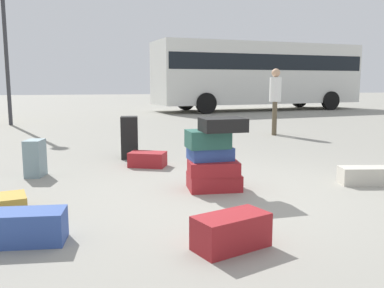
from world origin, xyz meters
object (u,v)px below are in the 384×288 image
suitcase_tower (213,157)px  parked_bus (259,72)px  suitcase_maroon_left_side (148,159)px  lamp_post (3,7)px  suitcase_cream_white_trunk (367,176)px  suitcase_slate_foreground_far (35,158)px  person_bearded_onlooker (275,95)px  suitcase_maroon_behind_tower (231,231)px  suitcase_black_foreground_near (130,138)px  suitcase_navy_upright_blue (25,227)px

suitcase_tower → parked_bus: bearing=66.3°
suitcase_maroon_left_side → lamp_post: size_ratio=0.11×
lamp_post → suitcase_cream_white_trunk: bearing=-55.5°
suitcase_maroon_left_side → suitcase_slate_foreground_far: 1.73m
suitcase_tower → person_bearded_onlooker: person_bearded_onlooker is taller
suitcase_maroon_behind_tower → suitcase_slate_foreground_far: size_ratio=1.17×
suitcase_cream_white_trunk → suitcase_maroon_left_side: (-2.80, 1.81, 0.00)m
person_bearded_onlooker → suitcase_tower: bearing=-6.1°
suitcase_tower → suitcase_maroon_behind_tower: (-0.36, -1.87, -0.28)m
suitcase_black_foreground_near → suitcase_navy_upright_blue: suitcase_black_foreground_near is taller
suitcase_cream_white_trunk → parked_bus: 14.72m
suitcase_maroon_behind_tower → suitcase_cream_white_trunk: (2.49, 1.69, -0.03)m
suitcase_cream_white_trunk → person_bearded_onlooker: person_bearded_onlooker is taller
suitcase_black_foreground_near → suitcase_maroon_left_side: (0.23, -0.79, -0.26)m
lamp_post → suitcase_tower: bearing=-65.0°
suitcase_cream_white_trunk → lamp_post: 11.77m
lamp_post → suitcase_maroon_left_side: bearing=-64.4°
suitcase_tower → parked_bus: 15.24m
suitcase_maroon_left_side → suitcase_navy_upright_blue: bearing=-91.7°
suitcase_tower → lamp_post: 10.51m
person_bearded_onlooker → suitcase_cream_white_trunk: bearing=15.3°
suitcase_maroon_behind_tower → suitcase_cream_white_trunk: suitcase_maroon_behind_tower is taller
suitcase_slate_foreground_far → parked_bus: 15.26m
lamp_post → suitcase_black_foreground_near: bearing=-63.4°
suitcase_slate_foreground_far → lamp_post: (-1.86, 7.78, 3.39)m
suitcase_maroon_behind_tower → parked_bus: (6.45, 15.76, 1.69)m
suitcase_black_foreground_near → suitcase_navy_upright_blue: bearing=-100.7°
suitcase_black_foreground_near → suitcase_navy_upright_blue: size_ratio=1.14×
parked_bus → suitcase_navy_upright_blue: bearing=-127.0°
suitcase_slate_foreground_far → suitcase_navy_upright_blue: (0.30, -2.66, -0.13)m
suitcase_maroon_left_side → suitcase_slate_foreground_far: suitcase_slate_foreground_far is taller
suitcase_maroon_left_side → lamp_post: lamp_post is taller
suitcase_tower → suitcase_maroon_left_side: (-0.67, 1.63, -0.30)m
person_bearded_onlooker → suitcase_maroon_behind_tower: bearing=-1.1°
suitcase_slate_foreground_far → suitcase_navy_upright_blue: bearing=-71.4°
suitcase_cream_white_trunk → person_bearded_onlooker: bearing=91.0°
suitcase_maroon_behind_tower → parked_bus: bearing=47.1°
suitcase_slate_foreground_far → suitcase_tower: bearing=-16.3°
suitcase_black_foreground_near → person_bearded_onlooker: bearing=39.4°
suitcase_maroon_behind_tower → person_bearded_onlooker: (3.39, 6.86, 0.88)m
suitcase_maroon_behind_tower → parked_bus: size_ratio=0.06×
suitcase_cream_white_trunk → person_bearded_onlooker: size_ratio=0.43×
suitcase_tower → suitcase_cream_white_trunk: bearing=-4.7°
suitcase_slate_foreground_far → parked_bus: parked_bus is taller
suitcase_tower → suitcase_maroon_behind_tower: suitcase_tower is taller
lamp_post → suitcase_slate_foreground_far: bearing=-76.5°
suitcase_tower → suitcase_navy_upright_blue: 2.50m
suitcase_black_foreground_near → person_bearded_onlooker: (3.94, 2.57, 0.64)m
suitcase_black_foreground_near → suitcase_maroon_behind_tower: 4.33m
suitcase_maroon_behind_tower → lamp_post: 12.12m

